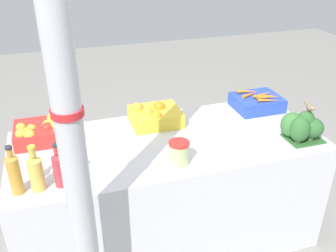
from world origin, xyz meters
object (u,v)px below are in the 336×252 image
at_px(orange_crate, 154,115).
at_px(pickle_jar, 179,153).
at_px(support_pole, 69,124).
at_px(juice_bottle_golden, 36,172).
at_px(juice_bottle_amber, 14,173).
at_px(juice_bottle_ruby, 59,168).
at_px(sparrow_bird, 310,107).
at_px(apple_crate, 42,131).
at_px(broccoli_pile, 301,127).
at_px(carrot_crate, 257,102).

distance_m(orange_crate, pickle_jar, 0.51).
bearing_deg(support_pole, juice_bottle_golden, 119.48).
bearing_deg(juice_bottle_amber, juice_bottle_ruby, 0.00).
distance_m(orange_crate, juice_bottle_golden, 0.92).
distance_m(juice_bottle_golden, juice_bottle_ruby, 0.11).
bearing_deg(sparrow_bird, juice_bottle_golden, -75.29).
relative_size(apple_crate, juice_bottle_amber, 1.22).
distance_m(apple_crate, juice_bottle_amber, 0.53).
relative_size(support_pole, sparrow_bird, 19.29).
height_order(broccoli_pile, juice_bottle_amber, juice_bottle_amber).
relative_size(orange_crate, juice_bottle_ruby, 1.33).
height_order(orange_crate, broccoli_pile, broccoli_pile).
height_order(support_pole, juice_bottle_amber, support_pole).
height_order(juice_bottle_amber, pickle_jar, juice_bottle_amber).
bearing_deg(pickle_jar, sparrow_bird, 1.41).
height_order(carrot_crate, broccoli_pile, broccoli_pile).
xyz_separation_m(support_pole, carrot_crate, (1.35, 0.84, -0.45)).
xyz_separation_m(support_pole, juice_bottle_amber, (-0.28, 0.33, -0.39)).
relative_size(juice_bottle_golden, sparrow_bird, 1.88).
xyz_separation_m(carrot_crate, broccoli_pile, (0.03, -0.48, 0.04)).
height_order(apple_crate, pickle_jar, pickle_jar).
bearing_deg(juice_bottle_ruby, apple_crate, 98.88).
xyz_separation_m(support_pole, broccoli_pile, (1.37, 0.36, -0.41)).
distance_m(apple_crate, pickle_jar, 0.88).
xyz_separation_m(orange_crate, broccoli_pile, (0.81, -0.49, 0.03)).
bearing_deg(broccoli_pile, apple_crate, 162.58).
bearing_deg(broccoli_pile, juice_bottle_amber, -178.78).
bearing_deg(sparrow_bird, pickle_jar, -74.98).
bearing_deg(pickle_jar, juice_bottle_ruby, -179.11).
relative_size(juice_bottle_ruby, sparrow_bird, 1.83).
height_order(orange_crate, sparrow_bird, sparrow_bird).
height_order(orange_crate, juice_bottle_amber, juice_bottle_amber).
xyz_separation_m(juice_bottle_amber, juice_bottle_ruby, (0.21, 0.00, -0.01)).
bearing_deg(sparrow_bird, broccoli_pile, -84.05).
bearing_deg(juice_bottle_ruby, broccoli_pile, 1.39).
height_order(juice_bottle_amber, sparrow_bird, juice_bottle_amber).
height_order(juice_bottle_golden, pickle_jar, juice_bottle_golden).
bearing_deg(support_pole, juice_bottle_amber, 130.93).
relative_size(broccoli_pile, sparrow_bird, 1.81).
height_order(apple_crate, juice_bottle_amber, juice_bottle_amber).
distance_m(support_pole, broccoli_pile, 1.48).
bearing_deg(support_pole, sparrow_bird, 14.18).
bearing_deg(apple_crate, pickle_jar, -34.93).
xyz_separation_m(pickle_jar, sparrow_bird, (0.84, 0.02, 0.15)).
bearing_deg(juice_bottle_golden, sparrow_bird, 1.11).
height_order(carrot_crate, juice_bottle_ruby, juice_bottle_ruby).
height_order(broccoli_pile, pickle_jar, broccoli_pile).
relative_size(juice_bottle_golden, pickle_jar, 1.86).
distance_m(support_pole, pickle_jar, 0.79).
distance_m(orange_crate, juice_bottle_ruby, 0.83).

